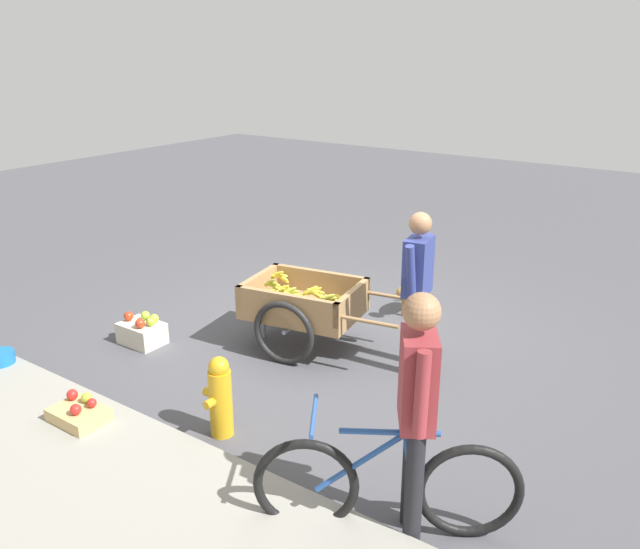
{
  "coord_description": "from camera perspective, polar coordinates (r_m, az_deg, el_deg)",
  "views": [
    {
      "loc": [
        -3.41,
        5.06,
        2.9
      ],
      "look_at": [
        0.07,
        0.09,
        0.75
      ],
      "focal_mm": 36.55,
      "sensor_mm": 36.0,
      "label": 1
    }
  ],
  "objects": [
    {
      "name": "ground_plane",
      "position": [
        6.76,
        0.9,
        -5.91
      ],
      "size": [
        24.0,
        24.0,
        0.0
      ],
      "primitive_type": "plane",
      "color": "#47474C"
    },
    {
      "name": "curb_strip",
      "position": [
        4.75,
        -24.04,
        -19.19
      ],
      "size": [
        12.0,
        2.4,
        0.12
      ],
      "primitive_type": "cube",
      "color": "gray",
      "rests_on": "ground"
    },
    {
      "name": "fruit_cart",
      "position": [
        6.5,
        -1.41,
        -2.73
      ],
      "size": [
        1.75,
        1.06,
        0.74
      ],
      "color": "#937047",
      "rests_on": "ground"
    },
    {
      "name": "vendor_person",
      "position": [
        5.95,
        8.53,
        -0.37
      ],
      "size": [
        0.25,
        0.59,
        1.52
      ],
      "color": "#4C4742",
      "rests_on": "ground"
    },
    {
      "name": "bicycle",
      "position": [
        4.2,
        5.89,
        -17.9
      ],
      "size": [
        1.44,
        0.92,
        0.85
      ],
      "color": "black",
      "rests_on": "ground"
    },
    {
      "name": "cyclist_person",
      "position": [
        3.87,
        8.49,
        -10.61
      ],
      "size": [
        0.35,
        0.5,
        1.62
      ],
      "color": "black",
      "rests_on": "ground"
    },
    {
      "name": "dog",
      "position": [
        7.41,
        8.01,
        -1.49
      ],
      "size": [
        0.19,
        0.67,
        0.4
      ],
      "color": "#AD7A38",
      "rests_on": "ground"
    },
    {
      "name": "fire_hydrant",
      "position": [
        5.17,
        -8.75,
        -10.52
      ],
      "size": [
        0.25,
        0.25,
        0.67
      ],
      "color": "gold",
      "rests_on": "ground"
    },
    {
      "name": "plastic_bucket",
      "position": [
        6.75,
        -26.15,
        -7.01
      ],
      "size": [
        0.26,
        0.26,
        0.23
      ],
      "primitive_type": "cylinder",
      "color": "#1966B2",
      "rests_on": "ground"
    },
    {
      "name": "apple_crate",
      "position": [
        5.55,
        -20.28,
        -11.85
      ],
      "size": [
        0.44,
        0.32,
        0.31
      ],
      "color": "tan",
      "rests_on": "ground"
    },
    {
      "name": "mixed_fruit_crate",
      "position": [
        6.92,
        -15.31,
        -4.84
      ],
      "size": [
        0.44,
        0.32,
        0.32
      ],
      "color": "beige",
      "rests_on": "ground"
    }
  ]
}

